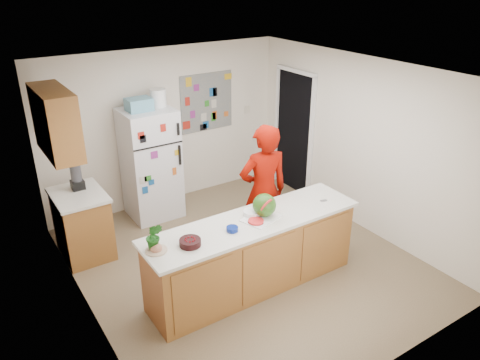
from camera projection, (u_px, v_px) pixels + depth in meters
floor at (244, 262)px, 6.23m from camera, size 4.00×4.50×0.02m
wall_back at (165, 127)px, 7.43m from camera, size 4.00×0.02×2.50m
wall_left at (79, 220)px, 4.71m from camera, size 0.02×4.50×2.50m
wall_right at (361, 144)px, 6.71m from camera, size 0.02×4.50×2.50m
ceiling at (245, 72)px, 5.19m from camera, size 4.00×4.50×0.02m
doorway at (294, 133)px, 7.90m from camera, size 0.03×0.85×2.04m
peninsula_base at (253, 255)px, 5.57m from camera, size 2.60×0.62×0.88m
peninsula_top at (254, 222)px, 5.38m from camera, size 2.68×0.70×0.04m
side_counter_base at (83, 225)px, 6.24m from camera, size 0.60×0.80×0.86m
side_counter_top at (78, 195)px, 6.05m from camera, size 0.64×0.84×0.04m
upper_cabinets at (56, 122)px, 5.52m from camera, size 0.35×1.00×0.80m
refrigerator at (151, 164)px, 7.08m from camera, size 0.75×0.70×1.70m
fridge_top_bin at (139, 104)px, 6.64m from camera, size 0.35×0.28×0.18m
photo_collage at (207, 102)px, 7.66m from camera, size 0.95×0.01×0.95m
person at (263, 192)px, 6.05m from camera, size 0.74×0.56×1.83m
blender_appliance at (76, 176)px, 6.10m from camera, size 0.14×0.14×0.38m
cutting_board at (261, 218)px, 5.40m from camera, size 0.50×0.43×0.01m
watermelon at (264, 205)px, 5.39m from camera, size 0.27×0.27×0.27m
watermelon_slice at (256, 221)px, 5.31m from camera, size 0.18×0.18×0.02m
cherry_bowl at (190, 242)px, 4.87m from camera, size 0.26×0.26×0.07m
white_bowl at (252, 213)px, 5.46m from camera, size 0.27×0.27×0.06m
cobalt_bowl at (232, 229)px, 5.14m from camera, size 0.17×0.17×0.05m
plate at (156, 250)px, 4.78m from camera, size 0.24×0.24×0.02m
paper_towel at (260, 220)px, 5.35m from camera, size 0.21×0.19×0.02m
keys at (324, 201)px, 5.81m from camera, size 0.09×0.06×0.01m
potted_plant at (154, 236)px, 4.74m from camera, size 0.23×0.22×0.32m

